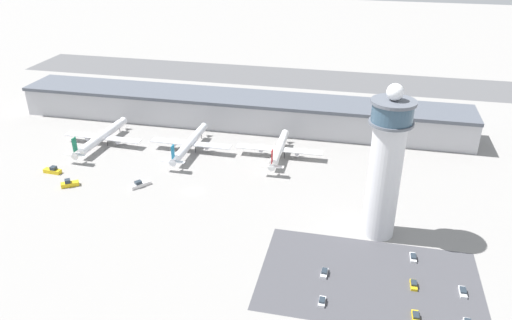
# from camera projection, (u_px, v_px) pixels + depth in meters

# --- Properties ---
(ground_plane) EXTENTS (1000.00, 1000.00, 0.00)m
(ground_plane) POSITION_uv_depth(u_px,v_px,m) (193.00, 191.00, 193.10)
(ground_plane) COLOR gray
(terminal_building) EXTENTS (225.64, 25.00, 15.34)m
(terminal_building) POSITION_uv_depth(u_px,v_px,m) (238.00, 110.00, 250.87)
(terminal_building) COLOR #B2B2B7
(terminal_building) RESTS_ON ground
(runway_strip) EXTENTS (338.46, 44.00, 0.01)m
(runway_strip) POSITION_uv_depth(u_px,v_px,m) (271.00, 76.00, 330.06)
(runway_strip) COLOR #515154
(runway_strip) RESTS_ON ground
(control_tower) EXTENTS (13.59, 13.59, 52.22)m
(control_tower) POSITION_uv_depth(u_px,v_px,m) (386.00, 165.00, 156.71)
(control_tower) COLOR silver
(control_tower) RESTS_ON ground
(parking_lot_surface) EXTENTS (64.00, 40.00, 0.01)m
(parking_lot_surface) POSITION_uv_depth(u_px,v_px,m) (369.00, 280.00, 146.44)
(parking_lot_surface) COLOR #424247
(parking_lot_surface) RESTS_ON ground
(airplane_gate_alpha) EXTENTS (37.69, 42.69, 12.16)m
(airplane_gate_alpha) POSITION_uv_depth(u_px,v_px,m) (101.00, 137.00, 229.98)
(airplane_gate_alpha) COLOR white
(airplane_gate_alpha) RESTS_ON ground
(airplane_gate_bravo) EXTENTS (37.12, 40.80, 11.99)m
(airplane_gate_bravo) POSITION_uv_depth(u_px,v_px,m) (190.00, 143.00, 222.87)
(airplane_gate_bravo) COLOR silver
(airplane_gate_bravo) RESTS_ON ground
(airplane_gate_charlie) EXTENTS (38.08, 36.65, 11.72)m
(airplane_gate_charlie) POSITION_uv_depth(u_px,v_px,m) (279.00, 149.00, 217.67)
(airplane_gate_charlie) COLOR white
(airplane_gate_charlie) RESTS_ON ground
(service_truck_catering) EXTENTS (6.94, 7.88, 2.53)m
(service_truck_catering) POSITION_uv_depth(u_px,v_px,m) (140.00, 184.00, 196.30)
(service_truck_catering) COLOR black
(service_truck_catering) RESTS_ON ground
(service_truck_fuel) EXTENTS (7.45, 2.98, 3.00)m
(service_truck_fuel) POSITION_uv_depth(u_px,v_px,m) (53.00, 171.00, 206.43)
(service_truck_fuel) COLOR black
(service_truck_fuel) RESTS_ON ground
(service_truck_baggage) EXTENTS (7.06, 5.83, 3.05)m
(service_truck_baggage) POSITION_uv_depth(u_px,v_px,m) (70.00, 184.00, 196.38)
(service_truck_baggage) COLOR black
(service_truck_baggage) RESTS_ON ground
(car_silver_sedan) EXTENTS (1.97, 4.57, 1.51)m
(car_silver_sedan) POSITION_uv_depth(u_px,v_px,m) (414.00, 285.00, 143.66)
(car_silver_sedan) COLOR black
(car_silver_sedan) RESTS_ON ground
(car_black_suv) EXTENTS (1.90, 4.09, 1.43)m
(car_black_suv) POSITION_uv_depth(u_px,v_px,m) (322.00, 301.00, 137.49)
(car_black_suv) COLOR black
(car_black_suv) RESTS_ON ground
(car_white_wagon) EXTENTS (1.94, 4.83, 1.37)m
(car_white_wagon) POSITION_uv_depth(u_px,v_px,m) (413.00, 257.00, 155.16)
(car_white_wagon) COLOR black
(car_white_wagon) RESTS_ON ground
(car_grey_coupe) EXTENTS (1.97, 4.70, 1.54)m
(car_grey_coupe) POSITION_uv_depth(u_px,v_px,m) (416.00, 317.00, 132.25)
(car_grey_coupe) COLOR black
(car_grey_coupe) RESTS_ON ground
(car_red_hatchback) EXTENTS (2.05, 4.57, 1.51)m
(car_red_hatchback) POSITION_uv_depth(u_px,v_px,m) (324.00, 273.00, 148.43)
(car_red_hatchback) COLOR black
(car_red_hatchback) RESTS_ON ground
(car_navy_sedan) EXTENTS (1.88, 4.82, 1.38)m
(car_navy_sedan) POSITION_uv_depth(u_px,v_px,m) (463.00, 292.00, 141.00)
(car_navy_sedan) COLOR black
(car_navy_sedan) RESTS_ON ground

